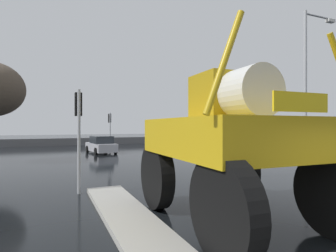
% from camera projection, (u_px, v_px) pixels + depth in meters
% --- Properties ---
extents(ground_plane, '(120.00, 120.00, 0.00)m').
position_uv_depth(ground_plane, '(124.00, 159.00, 20.20)').
color(ground_plane, black).
extents(median_island, '(1.23, 10.44, 0.15)m').
position_uv_depth(median_island, '(152.00, 245.00, 5.38)').
color(median_island, '#9E9B93').
rests_on(median_island, ground).
extents(oversize_sprayer, '(3.92, 5.49, 4.44)m').
position_uv_depth(oversize_sprayer, '(232.00, 141.00, 6.97)').
color(oversize_sprayer, black).
rests_on(oversize_sprayer, ground).
extents(sedan_ahead, '(2.32, 4.30, 1.52)m').
position_uv_depth(sedan_ahead, '(101.00, 145.00, 24.33)').
color(sedan_ahead, '#B7B7BF').
rests_on(sedan_ahead, ground).
extents(traffic_signal_near_left, '(0.24, 0.54, 3.72)m').
position_uv_depth(traffic_signal_near_left, '(78.00, 118.00, 9.89)').
color(traffic_signal_near_left, '#A8AAAF').
rests_on(traffic_signal_near_left, ground).
extents(traffic_signal_near_right, '(0.24, 0.54, 3.96)m').
position_uv_depth(traffic_signal_near_right, '(252.00, 116.00, 13.00)').
color(traffic_signal_near_right, '#A8AAAF').
rests_on(traffic_signal_near_right, ground).
extents(traffic_signal_far_left, '(0.24, 0.55, 3.67)m').
position_uv_depth(traffic_signal_far_left, '(110.00, 123.00, 26.16)').
color(traffic_signal_far_left, '#A8AAAF').
rests_on(traffic_signal_far_left, ground).
extents(streetlight_near_right, '(2.26, 0.24, 8.46)m').
position_uv_depth(streetlight_near_right, '(308.00, 82.00, 14.41)').
color(streetlight_near_right, '#A8AAAF').
rests_on(streetlight_near_right, ground).
extents(roadside_barrier, '(24.90, 0.24, 0.90)m').
position_uv_depth(roadside_barrier, '(93.00, 141.00, 34.69)').
color(roadside_barrier, '#59595B').
rests_on(roadside_barrier, ground).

